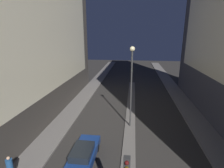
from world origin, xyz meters
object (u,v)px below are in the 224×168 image
traffic_light_mid (132,73)px  street_lamp (132,75)px  pedestrian_on_left_sidewalk (10,167)px  car_left_lane (83,155)px

traffic_light_mid → street_lamp: 13.34m
traffic_light_mid → pedestrian_on_left_sidewalk: 22.97m
street_lamp → car_left_lane: street_lamp is taller
traffic_light_mid → car_left_lane: bearing=-100.3°
traffic_light_mid → pedestrian_on_left_sidewalk: traffic_light_mid is taller
traffic_light_mid → street_lamp: (0.00, -13.11, 2.49)m
traffic_light_mid → car_left_lane: size_ratio=0.91×
pedestrian_on_left_sidewalk → car_left_lane: bearing=25.8°
street_lamp → pedestrian_on_left_sidewalk: (-8.01, -8.30, -4.76)m
traffic_light_mid → street_lamp: size_ratio=0.51×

